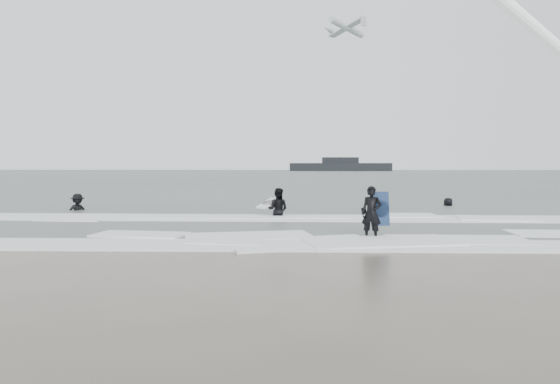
{
  "coord_description": "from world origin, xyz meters",
  "views": [
    {
      "loc": [
        0.95,
        -14.36,
        2.12
      ],
      "look_at": [
        0.0,
        5.0,
        1.1
      ],
      "focal_mm": 35.0,
      "sensor_mm": 36.0,
      "label": 1
    }
  ],
  "objects_px": {
    "surfer_right_far": "(448,207)",
    "vessel_horizon": "(340,166)",
    "surfer_centre": "(371,240)",
    "surfer_breaker": "(78,212)",
    "surfer_right_near": "(364,215)",
    "airshow_jet": "(499,17)",
    "surfer_wading": "(278,218)"
  },
  "relations": [
    {
      "from": "surfer_right_far",
      "to": "vessel_horizon",
      "type": "bearing_deg",
      "value": -119.77
    },
    {
      "from": "airshow_jet",
      "to": "vessel_horizon",
      "type": "bearing_deg",
      "value": 97.54
    },
    {
      "from": "surfer_wading",
      "to": "airshow_jet",
      "type": "distance_m",
      "value": 49.47
    },
    {
      "from": "surfer_centre",
      "to": "airshow_jet",
      "type": "height_order",
      "value": "airshow_jet"
    },
    {
      "from": "surfer_breaker",
      "to": "surfer_right_far",
      "type": "xyz_separation_m",
      "value": [
        17.0,
        3.46,
        0.0
      ]
    },
    {
      "from": "vessel_horizon",
      "to": "surfer_right_near",
      "type": "bearing_deg",
      "value": -93.06
    },
    {
      "from": "surfer_wading",
      "to": "surfer_breaker",
      "type": "relative_size",
      "value": 1.04
    },
    {
      "from": "surfer_breaker",
      "to": "surfer_right_near",
      "type": "xyz_separation_m",
      "value": [
        12.45,
        -0.97,
        0.0
      ]
    },
    {
      "from": "surfer_centre",
      "to": "surfer_wading",
      "type": "height_order",
      "value": "surfer_wading"
    },
    {
      "from": "surfer_breaker",
      "to": "airshow_jet",
      "type": "xyz_separation_m",
      "value": [
        31.08,
        38.13,
        18.14
      ]
    },
    {
      "from": "surfer_breaker",
      "to": "surfer_centre",
      "type": "bearing_deg",
      "value": -73.86
    },
    {
      "from": "surfer_right_far",
      "to": "airshow_jet",
      "type": "bearing_deg",
      "value": -140.81
    },
    {
      "from": "surfer_wading",
      "to": "surfer_right_near",
      "type": "xyz_separation_m",
      "value": [
        3.49,
        1.26,
        0.0
      ]
    },
    {
      "from": "surfer_right_near",
      "to": "airshow_jet",
      "type": "height_order",
      "value": "airshow_jet"
    },
    {
      "from": "surfer_centre",
      "to": "vessel_horizon",
      "type": "distance_m",
      "value": 135.79
    },
    {
      "from": "surfer_wading",
      "to": "vessel_horizon",
      "type": "height_order",
      "value": "vessel_horizon"
    },
    {
      "from": "surfer_centre",
      "to": "surfer_breaker",
      "type": "height_order",
      "value": "surfer_breaker"
    },
    {
      "from": "surfer_right_near",
      "to": "surfer_wading",
      "type": "bearing_deg",
      "value": 0.53
    },
    {
      "from": "surfer_breaker",
      "to": "surfer_right_near",
      "type": "bearing_deg",
      "value": -43.15
    },
    {
      "from": "vessel_horizon",
      "to": "airshow_jet",
      "type": "distance_m",
      "value": 91.4
    },
    {
      "from": "surfer_centre",
      "to": "surfer_breaker",
      "type": "xyz_separation_m",
      "value": [
        -11.87,
        8.36,
        0.0
      ]
    },
    {
      "from": "surfer_breaker",
      "to": "vessel_horizon",
      "type": "xyz_separation_m",
      "value": [
        19.29,
        127.21,
        1.4
      ]
    },
    {
      "from": "surfer_right_far",
      "to": "vessel_horizon",
      "type": "relative_size",
      "value": 0.06
    },
    {
      "from": "surfer_right_near",
      "to": "airshow_jet",
      "type": "relative_size",
      "value": 0.04
    },
    {
      "from": "surfer_breaker",
      "to": "surfer_right_far",
      "type": "relative_size",
      "value": 1.03
    },
    {
      "from": "vessel_horizon",
      "to": "airshow_jet",
      "type": "height_order",
      "value": "airshow_jet"
    },
    {
      "from": "surfer_centre",
      "to": "surfer_right_near",
      "type": "bearing_deg",
      "value": 102.81
    },
    {
      "from": "surfer_centre",
      "to": "surfer_right_far",
      "type": "relative_size",
      "value": 0.95
    },
    {
      "from": "surfer_wading",
      "to": "surfer_right_far",
      "type": "relative_size",
      "value": 1.07
    },
    {
      "from": "surfer_centre",
      "to": "vessel_horizon",
      "type": "relative_size",
      "value": 0.05
    },
    {
      "from": "surfer_right_far",
      "to": "vessel_horizon",
      "type": "xyz_separation_m",
      "value": [
        2.3,
        123.75,
        1.4
      ]
    },
    {
      "from": "surfer_wading",
      "to": "surfer_right_far",
      "type": "height_order",
      "value": "surfer_wading"
    }
  ]
}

